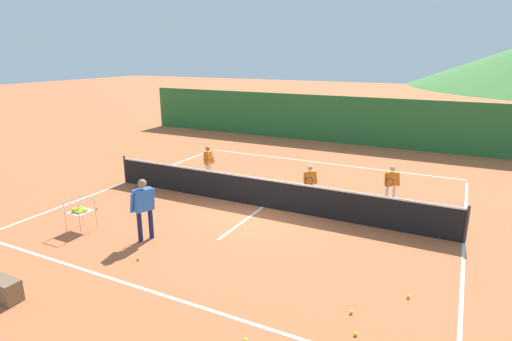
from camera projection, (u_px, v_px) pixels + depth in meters
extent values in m
plane|color=#BC6038|center=(263.00, 207.00, 13.42)|extent=(120.00, 120.00, 0.00)
cube|color=white|center=(149.00, 290.00, 8.70)|extent=(11.77, 0.08, 0.01)
cube|color=white|center=(323.00, 163.00, 18.77)|extent=(11.77, 0.08, 0.01)
cube|color=white|center=(126.00, 182.00, 15.97)|extent=(0.08, 11.74, 0.01)
cube|color=white|center=(464.00, 243.00, 10.86)|extent=(0.08, 11.74, 0.01)
cube|color=white|center=(263.00, 207.00, 13.42)|extent=(0.08, 5.50, 0.01)
cylinder|color=#333338|center=(125.00, 169.00, 15.82)|extent=(0.08, 0.08, 1.05)
cylinder|color=#333338|center=(467.00, 225.00, 10.72)|extent=(0.08, 0.08, 1.05)
cube|color=black|center=(263.00, 194.00, 13.29)|extent=(11.68, 0.02, 0.92)
cube|color=white|center=(263.00, 179.00, 13.16)|extent=(11.68, 0.03, 0.06)
cylinder|color=#191E4C|center=(140.00, 227.00, 10.87)|extent=(0.12, 0.12, 0.84)
cylinder|color=#191E4C|center=(151.00, 223.00, 11.07)|extent=(0.12, 0.12, 0.84)
cube|color=blue|center=(143.00, 200.00, 10.77)|extent=(0.40, 0.55, 0.59)
sphere|color=#996B4C|center=(142.00, 184.00, 10.65)|extent=(0.23, 0.23, 0.23)
cylinder|color=blue|center=(132.00, 203.00, 10.65)|extent=(0.24, 0.17, 0.57)
cylinder|color=blue|center=(153.00, 198.00, 11.00)|extent=(0.19, 0.15, 0.58)
torus|color=#262628|center=(148.00, 198.00, 11.20)|extent=(0.13, 0.28, 0.29)
cylinder|color=black|center=(153.00, 200.00, 11.02)|extent=(0.21, 0.11, 0.03)
cylinder|color=silver|center=(210.00, 171.00, 16.32)|extent=(0.10, 0.10, 0.67)
cylinder|color=silver|center=(207.00, 172.00, 16.09)|extent=(0.10, 0.10, 0.67)
cube|color=orange|center=(208.00, 158.00, 16.05)|extent=(0.24, 0.42, 0.47)
sphere|color=#996B4C|center=(208.00, 149.00, 15.95)|extent=(0.18, 0.18, 0.18)
cylinder|color=orange|center=(212.00, 157.00, 16.25)|extent=(0.19, 0.10, 0.46)
cylinder|color=orange|center=(206.00, 160.00, 15.84)|extent=(0.15, 0.09, 0.46)
torus|color=#262628|center=(213.00, 160.00, 15.76)|extent=(0.06, 0.29, 0.29)
cylinder|color=black|center=(207.00, 160.00, 15.83)|extent=(0.22, 0.06, 0.03)
cylinder|color=silver|center=(312.00, 192.00, 13.93)|extent=(0.09, 0.09, 0.62)
cylinder|color=silver|center=(306.00, 193.00, 13.84)|extent=(0.09, 0.09, 0.62)
cube|color=orange|center=(310.00, 177.00, 13.74)|extent=(0.36, 0.39, 0.43)
sphere|color=tan|center=(310.00, 168.00, 13.65)|extent=(0.17, 0.17, 0.17)
cylinder|color=orange|center=(316.00, 178.00, 13.78)|extent=(0.17, 0.16, 0.42)
cylinder|color=orange|center=(305.00, 179.00, 13.64)|extent=(0.14, 0.13, 0.42)
torus|color=#262628|center=(309.00, 181.00, 13.40)|extent=(0.20, 0.24, 0.29)
cylinder|color=black|center=(305.00, 179.00, 13.61)|extent=(0.19, 0.16, 0.03)
cylinder|color=silver|center=(394.00, 194.00, 13.69)|extent=(0.09, 0.09, 0.64)
cylinder|color=silver|center=(387.00, 194.00, 13.66)|extent=(0.09, 0.09, 0.64)
cube|color=orange|center=(392.00, 178.00, 13.52)|extent=(0.41, 0.36, 0.45)
sphere|color=#DBAD84|center=(393.00, 169.00, 13.43)|extent=(0.18, 0.18, 0.18)
cylinder|color=orange|center=(399.00, 180.00, 13.51)|extent=(0.15, 0.18, 0.44)
cylinder|color=orange|center=(386.00, 180.00, 13.47)|extent=(0.13, 0.15, 0.44)
torus|color=#262628|center=(389.00, 182.00, 13.22)|extent=(0.25, 0.18, 0.29)
cylinder|color=black|center=(386.00, 180.00, 13.45)|extent=(0.15, 0.20, 0.03)
cylinder|color=#B7B7BC|center=(82.00, 210.00, 11.92)|extent=(0.02, 0.02, 0.89)
cylinder|color=#B7B7BC|center=(96.00, 214.00, 11.68)|extent=(0.02, 0.02, 0.89)
cylinder|color=#B7B7BC|center=(65.00, 217.00, 11.44)|extent=(0.02, 0.02, 0.89)
cylinder|color=#B7B7BC|center=(79.00, 220.00, 11.20)|extent=(0.02, 0.02, 0.89)
cube|color=#B7B7BC|center=(80.00, 212.00, 11.53)|extent=(0.56, 0.56, 0.01)
cube|color=#B7B7BC|center=(87.00, 197.00, 11.68)|extent=(0.56, 0.02, 0.02)
cube|color=#B7B7BC|center=(70.00, 203.00, 11.20)|extent=(0.56, 0.02, 0.02)
cube|color=#B7B7BC|center=(72.00, 199.00, 11.56)|extent=(0.02, 0.56, 0.02)
cube|color=#B7B7BC|center=(86.00, 202.00, 11.32)|extent=(0.02, 0.56, 0.02)
sphere|color=yellow|center=(73.00, 211.00, 11.46)|extent=(0.07, 0.07, 0.07)
sphere|color=yellow|center=(75.00, 211.00, 11.53)|extent=(0.07, 0.07, 0.07)
sphere|color=yellow|center=(77.00, 210.00, 11.58)|extent=(0.07, 0.07, 0.07)
sphere|color=yellow|center=(79.00, 209.00, 11.63)|extent=(0.07, 0.07, 0.07)
sphere|color=yellow|center=(80.00, 208.00, 11.69)|extent=(0.07, 0.07, 0.07)
sphere|color=yellow|center=(74.00, 212.00, 11.44)|extent=(0.07, 0.07, 0.07)
sphere|color=yellow|center=(76.00, 211.00, 11.50)|extent=(0.07, 0.07, 0.07)
sphere|color=yellow|center=(79.00, 210.00, 11.55)|extent=(0.07, 0.07, 0.07)
sphere|color=yellow|center=(80.00, 209.00, 11.61)|extent=(0.07, 0.07, 0.07)
sphere|color=yellow|center=(82.00, 209.00, 11.66)|extent=(0.07, 0.07, 0.07)
sphere|color=yellow|center=(76.00, 212.00, 11.41)|extent=(0.07, 0.07, 0.07)
sphere|color=yellow|center=(78.00, 211.00, 11.47)|extent=(0.07, 0.07, 0.07)
sphere|color=yellow|center=(80.00, 210.00, 11.52)|extent=(0.07, 0.07, 0.07)
sphere|color=yellow|center=(82.00, 210.00, 11.58)|extent=(0.07, 0.07, 0.07)
sphere|color=yellow|center=(84.00, 209.00, 11.63)|extent=(0.07, 0.07, 0.07)
sphere|color=yellow|center=(78.00, 212.00, 11.38)|extent=(0.07, 0.07, 0.07)
sphere|color=yellow|center=(80.00, 212.00, 11.44)|extent=(0.07, 0.07, 0.07)
sphere|color=yellow|center=(82.00, 211.00, 11.50)|extent=(0.07, 0.07, 0.07)
sphere|color=yellow|center=(83.00, 210.00, 11.55)|extent=(0.07, 0.07, 0.07)
sphere|color=yellow|center=(85.00, 210.00, 11.60)|extent=(0.07, 0.07, 0.07)
sphere|color=yellow|center=(79.00, 213.00, 11.35)|extent=(0.07, 0.07, 0.07)
sphere|color=yellow|center=(81.00, 212.00, 11.41)|extent=(0.07, 0.07, 0.07)
sphere|color=yellow|center=(84.00, 211.00, 11.47)|extent=(0.07, 0.07, 0.07)
sphere|color=yellow|center=(85.00, 210.00, 11.53)|extent=(0.07, 0.07, 0.07)
sphere|color=yellow|center=(87.00, 210.00, 11.58)|extent=(0.07, 0.07, 0.07)
sphere|color=yellow|center=(72.00, 209.00, 11.45)|extent=(0.07, 0.07, 0.07)
sphere|color=yellow|center=(75.00, 209.00, 11.51)|extent=(0.07, 0.07, 0.07)
sphere|color=yellow|center=(77.00, 208.00, 11.57)|extent=(0.07, 0.07, 0.07)
sphere|color=yellow|center=(79.00, 207.00, 11.62)|extent=(0.07, 0.07, 0.07)
sphere|color=yellow|center=(80.00, 206.00, 11.68)|extent=(0.07, 0.07, 0.07)
sphere|color=yellow|center=(74.00, 210.00, 11.42)|extent=(0.07, 0.07, 0.07)
sphere|color=yellow|center=(76.00, 209.00, 11.48)|extent=(0.07, 0.07, 0.07)
sphere|color=yellow|center=(78.00, 208.00, 11.54)|extent=(0.07, 0.07, 0.07)
sphere|color=yellow|center=(97.00, 208.00, 13.20)|extent=(0.07, 0.07, 0.07)
sphere|color=yellow|center=(408.00, 297.00, 8.42)|extent=(0.07, 0.07, 0.07)
sphere|color=yellow|center=(245.00, 340.00, 7.15)|extent=(0.07, 0.07, 0.07)
sphere|color=yellow|center=(351.00, 312.00, 7.92)|extent=(0.07, 0.07, 0.07)
sphere|color=yellow|center=(355.00, 334.00, 7.30)|extent=(0.07, 0.07, 0.07)
sphere|color=yellow|center=(142.00, 199.00, 14.04)|extent=(0.07, 0.07, 0.07)
sphere|color=yellow|center=(138.00, 259.00, 9.97)|extent=(0.07, 0.07, 0.07)
cube|color=#286B33|center=(350.00, 121.00, 22.33)|extent=(25.89, 0.08, 2.58)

